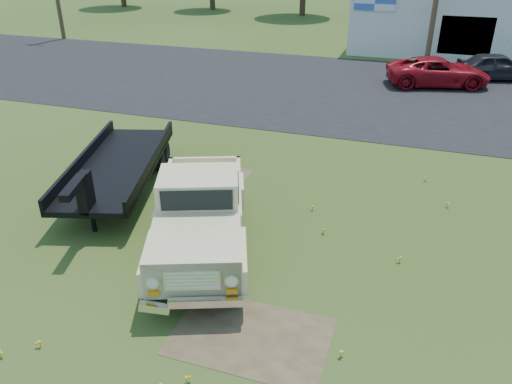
% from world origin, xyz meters
% --- Properties ---
extents(ground, '(140.00, 140.00, 0.00)m').
position_xyz_m(ground, '(0.00, 0.00, 0.00)').
color(ground, '#364B18').
rests_on(ground, ground).
extents(asphalt_lot, '(90.00, 14.00, 0.02)m').
position_xyz_m(asphalt_lot, '(0.00, 15.00, 0.00)').
color(asphalt_lot, black).
rests_on(asphalt_lot, ground).
extents(dirt_patch_a, '(3.00, 2.00, 0.01)m').
position_xyz_m(dirt_patch_a, '(1.50, -3.00, 0.00)').
color(dirt_patch_a, '#503B2A').
rests_on(dirt_patch_a, ground).
extents(dirt_patch_b, '(2.20, 1.60, 0.01)m').
position_xyz_m(dirt_patch_b, '(-2.00, 3.50, 0.00)').
color(dirt_patch_b, '#503B2A').
rests_on(dirt_patch_b, ground).
extents(commercial_building, '(14.20, 8.20, 4.15)m').
position_xyz_m(commercial_building, '(6.00, 26.99, 2.10)').
color(commercial_building, beige).
rests_on(commercial_building, ground).
extents(vintage_pickup_truck, '(4.07, 6.05, 2.05)m').
position_xyz_m(vintage_pickup_truck, '(-0.64, -0.51, 1.02)').
color(vintage_pickup_truck, beige).
rests_on(vintage_pickup_truck, ground).
extents(flatbed_trailer, '(3.94, 6.88, 1.78)m').
position_xyz_m(flatbed_trailer, '(-4.35, 1.73, 0.89)').
color(flatbed_trailer, black).
rests_on(flatbed_trailer, ground).
extents(red_pickup, '(5.52, 3.62, 1.41)m').
position_xyz_m(red_pickup, '(4.63, 17.14, 0.71)').
color(red_pickup, maroon).
rests_on(red_pickup, ground).
extents(dark_sedan, '(4.40, 2.65, 1.40)m').
position_xyz_m(dark_sedan, '(7.60, 19.39, 0.70)').
color(dark_sedan, black).
rests_on(dark_sedan, ground).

